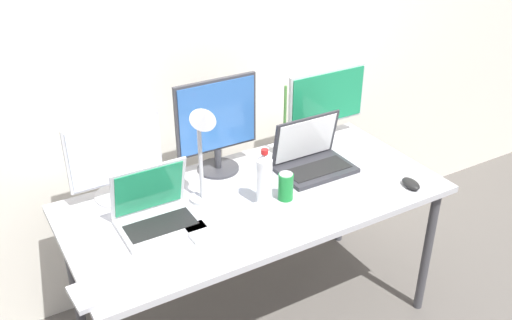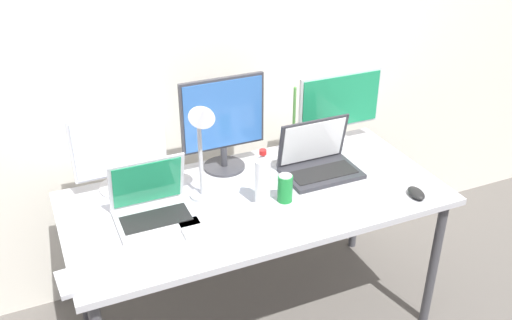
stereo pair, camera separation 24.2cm
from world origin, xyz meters
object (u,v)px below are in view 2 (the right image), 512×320
(monitor_right, at_px, (340,106))
(keyboard_aux, at_px, (114,269))
(laptop_silver, at_px, (152,205))
(mouse_by_keyboard, at_px, (416,193))
(monitor_center, at_px, (223,121))
(bamboo_vase, at_px, (293,143))
(laptop_secondary, at_px, (318,161))
(monitor_left, at_px, (120,152))
(soda_can_near_keyboard, at_px, (285,188))
(water_bottle, at_px, (263,180))
(keyboard_main, at_px, (227,220))
(work_desk, at_px, (256,207))
(desk_lamp, at_px, (202,133))

(monitor_right, xyz_separation_m, keyboard_aux, (-1.26, -0.55, -0.20))
(laptop_silver, bearing_deg, mouse_by_keyboard, -15.83)
(monitor_center, height_order, bamboo_vase, monitor_center)
(bamboo_vase, bearing_deg, laptop_secondary, -77.73)
(laptop_silver, xyz_separation_m, keyboard_aux, (-0.22, -0.29, -0.05))
(monitor_left, bearing_deg, laptop_silver, -77.41)
(mouse_by_keyboard, bearing_deg, soda_can_near_keyboard, 168.62)
(keyboard_aux, bearing_deg, soda_can_near_keyboard, 9.07)
(monitor_left, bearing_deg, monitor_center, -0.87)
(monitor_left, relative_size, keyboard_aux, 1.03)
(monitor_right, distance_m, mouse_by_keyboard, 0.62)
(laptop_secondary, bearing_deg, water_bottle, -156.91)
(monitor_left, relative_size, keyboard_main, 1.06)
(monitor_center, distance_m, soda_can_near_keyboard, 0.44)
(laptop_secondary, distance_m, keyboard_main, 0.59)
(monitor_center, xyz_separation_m, bamboo_vase, (0.35, -0.03, -0.17))
(monitor_center, bearing_deg, water_bottle, -84.13)
(work_desk, height_order, desk_lamp, desk_lamp)
(laptop_secondary, bearing_deg, keyboard_main, -158.48)
(mouse_by_keyboard, bearing_deg, monitor_center, 148.59)
(monitor_center, relative_size, water_bottle, 1.73)
(laptop_silver, xyz_separation_m, laptop_secondary, (0.81, 0.06, -0.00))
(monitor_left, height_order, bamboo_vase, same)
(water_bottle, bearing_deg, laptop_silver, 168.18)
(monitor_center, height_order, keyboard_main, monitor_center)
(monitor_left, relative_size, mouse_by_keyboard, 3.79)
(monitor_left, relative_size, monitor_right, 0.90)
(monitor_right, distance_m, desk_lamp, 0.85)
(work_desk, bearing_deg, keyboard_aux, -158.91)
(monitor_center, bearing_deg, desk_lamp, -126.34)
(keyboard_main, relative_size, bamboo_vase, 1.05)
(keyboard_aux, relative_size, water_bottle, 1.51)
(bamboo_vase, bearing_deg, keyboard_aux, -152.17)
(monitor_center, distance_m, laptop_secondary, 0.48)
(work_desk, bearing_deg, water_bottle, -89.86)
(work_desk, height_order, keyboard_main, keyboard_main)
(soda_can_near_keyboard, bearing_deg, mouse_by_keyboard, -20.34)
(work_desk, relative_size, soda_can_near_keyboard, 13.23)
(mouse_by_keyboard, relative_size, soda_can_near_keyboard, 0.85)
(monitor_left, xyz_separation_m, bamboo_vase, (0.83, -0.04, -0.11))
(monitor_left, xyz_separation_m, monitor_right, (1.11, -0.01, 0.03))
(laptop_silver, bearing_deg, keyboard_main, -30.67)
(monitor_center, height_order, desk_lamp, desk_lamp)
(keyboard_main, relative_size, water_bottle, 1.47)
(monitor_right, height_order, bamboo_vase, monitor_right)
(monitor_center, relative_size, monitor_right, 1.00)
(monitor_center, xyz_separation_m, keyboard_main, (-0.15, -0.43, -0.24))
(monitor_right, height_order, soda_can_near_keyboard, monitor_right)
(monitor_right, distance_m, bamboo_vase, 0.31)
(monitor_center, height_order, monitor_right, monitor_center)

